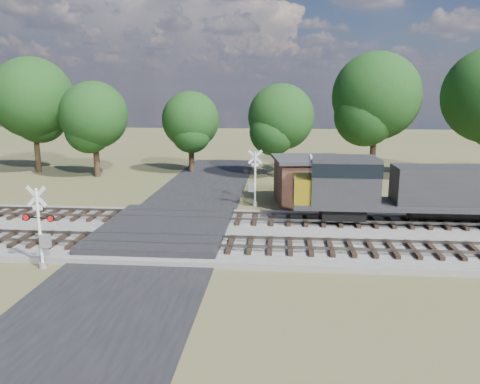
{
  "coord_description": "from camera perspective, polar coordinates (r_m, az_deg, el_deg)",
  "views": [
    {
      "loc": [
        6.41,
        -24.45,
        7.93
      ],
      "look_at": [
        4.14,
        2.0,
        2.25
      ],
      "focal_mm": 35.0,
      "sensor_mm": 36.0,
      "label": 1
    }
  ],
  "objects": [
    {
      "name": "equipment_shed",
      "position": [
        34.02,
        8.37,
        1.41
      ],
      "size": [
        5.55,
        5.55,
        3.36
      ],
      "rotation": [
        0.0,
        0.0,
        0.13
      ],
      "color": "#432A1D",
      "rests_on": "ground"
    },
    {
      "name": "ballast_bed",
      "position": [
        26.38,
        12.56,
        -5.37
      ],
      "size": [
        140.0,
        10.0,
        0.3
      ],
      "primitive_type": "cube",
      "color": "gray",
      "rests_on": "ground"
    },
    {
      "name": "crossing_panel",
      "position": [
        26.86,
        -9.14,
        -4.55
      ],
      "size": [
        7.0,
        9.0,
        0.62
      ],
      "primitive_type": "cube",
      "color": "#262628",
      "rests_on": "ground"
    },
    {
      "name": "track_far",
      "position": [
        28.65,
        -1.86,
        -3.14
      ],
      "size": [
        140.0,
        2.6,
        0.33
      ],
      "color": "black",
      "rests_on": "ballast_bed"
    },
    {
      "name": "treeline",
      "position": [
        44.45,
        4.74,
        10.5
      ],
      "size": [
        76.53,
        11.84,
        11.76
      ],
      "color": "black",
      "rests_on": "ground"
    },
    {
      "name": "road",
      "position": [
        26.48,
        -9.38,
        -5.42
      ],
      "size": [
        7.0,
        60.0,
        0.08
      ],
      "primitive_type": "cube",
      "color": "black",
      "rests_on": "ground"
    },
    {
      "name": "crossing_signal_near",
      "position": [
        23.08,
        -23.03,
        -4.8
      ],
      "size": [
        1.56,
        0.36,
        3.87
      ],
      "rotation": [
        0.0,
        0.0,
        -0.11
      ],
      "color": "silver",
      "rests_on": "ground"
    },
    {
      "name": "ground",
      "position": [
        26.49,
        -9.38,
        -5.5
      ],
      "size": [
        160.0,
        160.0,
        0.0
      ],
      "primitive_type": "plane",
      "color": "#4C522B",
      "rests_on": "ground"
    },
    {
      "name": "crossing_signal_far",
      "position": [
        32.9,
        1.7,
        1.12
      ],
      "size": [
        1.62,
        0.35,
        4.03
      ],
      "rotation": [
        0.0,
        0.0,
        3.08
      ],
      "color": "silver",
      "rests_on": "ground"
    },
    {
      "name": "track_near",
      "position": [
        23.9,
        -3.28,
        -6.27
      ],
      "size": [
        140.0,
        2.6,
        0.33
      ],
      "color": "black",
      "rests_on": "ballast_bed"
    }
  ]
}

